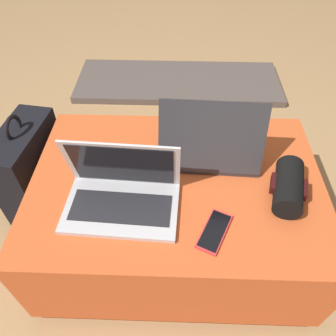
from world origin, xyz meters
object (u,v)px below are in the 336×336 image
at_px(laptop_far, 209,145).
at_px(laptop_near, 122,193).
at_px(wrist_brace, 289,186).
at_px(cell_phone, 214,231).
at_px(backpack, 31,171).

bearing_deg(laptop_far, laptop_near, 40.61).
relative_size(laptop_near, wrist_brace, 1.70).
bearing_deg(cell_phone, backpack, -3.80).
distance_m(laptop_near, cell_phone, 0.32).
bearing_deg(laptop_near, laptop_far, 41.29).
xyz_separation_m(cell_phone, backpack, (-0.77, 0.41, -0.21)).
bearing_deg(laptop_near, cell_phone, -16.62).
relative_size(laptop_far, wrist_brace, 1.67).
distance_m(laptop_near, laptop_far, 0.37).
height_order(cell_phone, backpack, backpack).
distance_m(laptop_far, backpack, 0.81).
xyz_separation_m(backpack, wrist_brace, (1.02, -0.26, 0.25)).
relative_size(laptop_near, cell_phone, 2.24).
distance_m(cell_phone, wrist_brace, 0.29).
distance_m(backpack, wrist_brace, 1.08).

